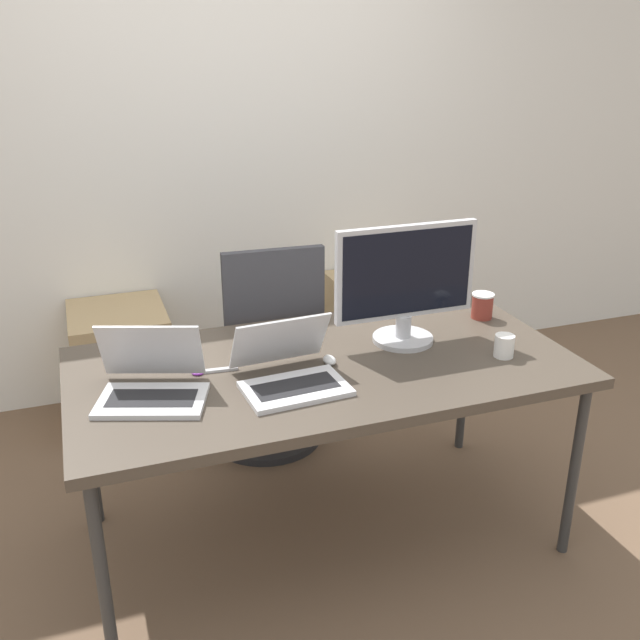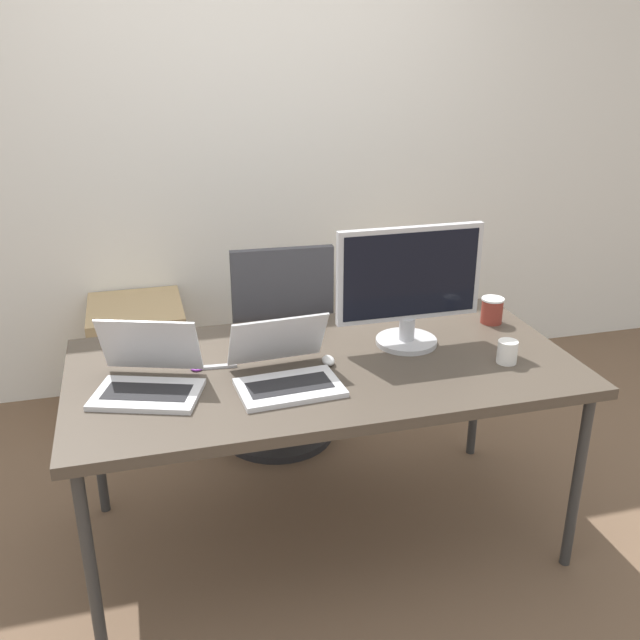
{
  "view_description": "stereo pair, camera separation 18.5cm",
  "coord_description": "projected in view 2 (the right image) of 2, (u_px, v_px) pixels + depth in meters",
  "views": [
    {
      "loc": [
        -0.8,
        -2.21,
        1.9
      ],
      "look_at": [
        0.0,
        0.05,
        0.92
      ],
      "focal_mm": 40.0,
      "sensor_mm": 36.0,
      "label": 1
    },
    {
      "loc": [
        -0.63,
        -2.27,
        1.9
      ],
      "look_at": [
        0.0,
        0.05,
        0.92
      ],
      "focal_mm": 40.0,
      "sensor_mm": 36.0,
      "label": 2
    }
  ],
  "objects": [
    {
      "name": "laptop_left",
      "position": [
        285.0,
        371.0,
        2.44
      ],
      "size": [
        0.36,
        0.36,
        0.22
      ],
      "color": "silver",
      "rests_on": "desk"
    },
    {
      "name": "coffee_cup_brown",
      "position": [
        492.0,
        310.0,
        2.94
      ],
      "size": [
        0.09,
        0.09,
        0.11
      ],
      "color": "maroon",
      "rests_on": "desk"
    },
    {
      "name": "desk",
      "position": [
        323.0,
        374.0,
        2.62
      ],
      "size": [
        1.83,
        0.93,
        0.77
      ],
      "color": "#473D33",
      "rests_on": "ground_plane"
    },
    {
      "name": "cabinet_left",
      "position": [
        140.0,
        359.0,
        3.75
      ],
      "size": [
        0.47,
        0.52,
        0.6
      ],
      "color": "tan",
      "rests_on": "ground_plane"
    },
    {
      "name": "office_chair",
      "position": [
        278.0,
        371.0,
        3.41
      ],
      "size": [
        0.56,
        0.57,
        1.05
      ],
      "color": "#232326",
      "rests_on": "ground_plane"
    },
    {
      "name": "wall_back",
      "position": [
        246.0,
        152.0,
        3.79
      ],
      "size": [
        10.0,
        0.05,
        2.6
      ],
      "color": "white",
      "rests_on": "ground_plane"
    },
    {
      "name": "ground_plane",
      "position": [
        323.0,
        535.0,
        2.89
      ],
      "size": [
        14.0,
        14.0,
        0.0
      ],
      "primitive_type": "plane",
      "color": "brown"
    },
    {
      "name": "monitor",
      "position": [
        409.0,
        286.0,
        2.67
      ],
      "size": [
        0.56,
        0.24,
        0.47
      ],
      "color": "#B7B7BC",
      "rests_on": "desk"
    },
    {
      "name": "mouse",
      "position": [
        328.0,
        360.0,
        2.58
      ],
      "size": [
        0.04,
        0.07,
        0.03
      ],
      "color": "silver",
      "rests_on": "desk"
    },
    {
      "name": "coffee_cup_white",
      "position": [
        507.0,
        352.0,
        2.59
      ],
      "size": [
        0.07,
        0.07,
        0.09
      ],
      "color": "white",
      "rests_on": "desk"
    },
    {
      "name": "cabinet_right",
      "position": [
        394.0,
        331.0,
        4.09
      ],
      "size": [
        0.47,
        0.52,
        0.6
      ],
      "color": "tan",
      "rests_on": "ground_plane"
    },
    {
      "name": "laptop_right",
      "position": [
        148.0,
        377.0,
        2.39
      ],
      "size": [
        0.4,
        0.41,
        0.23
      ],
      "color": "silver",
      "rests_on": "desk"
    },
    {
      "name": "scissors",
      "position": [
        209.0,
        367.0,
        2.56
      ],
      "size": [
        0.17,
        0.05,
        0.01
      ],
      "color": "#B2B2B7",
      "rests_on": "desk"
    }
  ]
}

